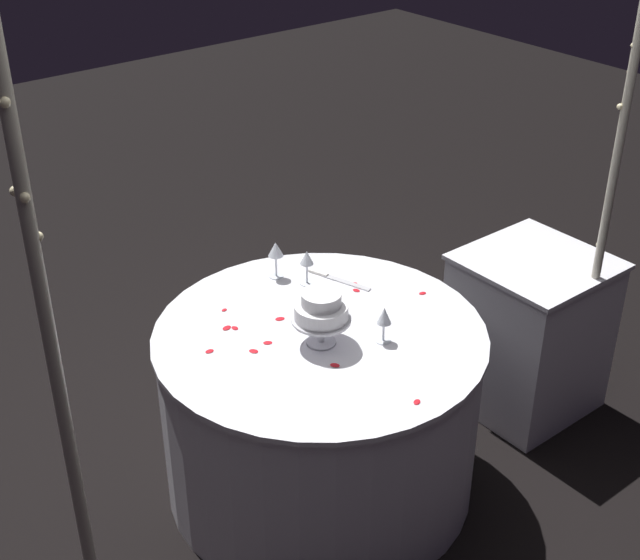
{
  "coord_description": "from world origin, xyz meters",
  "views": [
    {
      "loc": [
        1.74,
        2.18,
        2.57
      ],
      "look_at": [
        0.0,
        0.0,
        0.96
      ],
      "focal_mm": 49.76,
      "sensor_mm": 36.0,
      "label": 1
    }
  ],
  "objects": [
    {
      "name": "ground_plane",
      "position": [
        0.0,
        0.0,
        0.0
      ],
      "size": [
        12.0,
        12.0,
        0.0
      ],
      "primitive_type": "plane",
      "color": "black"
    },
    {
      "name": "decorative_arch",
      "position": [
        0.0,
        0.4,
        1.62
      ],
      "size": [
        2.34,
        0.06,
        2.48
      ],
      "color": "#B7B29E",
      "rests_on": "ground"
    },
    {
      "name": "main_table",
      "position": [
        0.0,
        0.0,
        0.37
      ],
      "size": [
        1.27,
        1.27,
        0.74
      ],
      "color": "white",
      "rests_on": "ground"
    },
    {
      "name": "side_table",
      "position": [
        -1.08,
        0.15,
        0.37
      ],
      "size": [
        0.58,
        0.58,
        0.74
      ],
      "color": "white",
      "rests_on": "ground"
    },
    {
      "name": "tiered_cake",
      "position": [
        0.04,
        0.06,
        0.88
      ],
      "size": [
        0.22,
        0.22,
        0.21
      ],
      "color": "silver",
      "rests_on": "main_table"
    },
    {
      "name": "wine_glass_0",
      "position": [
        -0.12,
        -0.44,
        0.86
      ],
      "size": [
        0.06,
        0.06,
        0.16
      ],
      "color": "silver",
      "rests_on": "main_table"
    },
    {
      "name": "wine_glass_1",
      "position": [
        -0.15,
        0.19,
        0.84
      ],
      "size": [
        0.06,
        0.06,
        0.14
      ],
      "color": "silver",
      "rests_on": "main_table"
    },
    {
      "name": "wine_glass_2",
      "position": [
        -0.19,
        -0.32,
        0.85
      ],
      "size": [
        0.06,
        0.06,
        0.15
      ],
      "color": "silver",
      "rests_on": "main_table"
    },
    {
      "name": "cake_knife",
      "position": [
        -0.3,
        -0.27,
        0.74
      ],
      "size": [
        0.11,
        0.29,
        0.01
      ],
      "color": "silver",
      "rests_on": "main_table"
    },
    {
      "name": "rose_petal_0",
      "position": [
        0.2,
        -0.36,
        0.74
      ],
      "size": [
        0.03,
        0.02,
        0.0
      ],
      "primitive_type": "ellipsoid",
      "rotation": [
        0.0,
        0.0,
        0.27
      ],
      "color": "red",
      "rests_on": "main_table"
    },
    {
      "name": "rose_petal_1",
      "position": [
        -0.19,
        -0.22,
        0.74
      ],
      "size": [
        0.03,
        0.03,
        0.0
      ],
      "primitive_type": "ellipsoid",
      "rotation": [
        0.0,
        0.0,
        4.24
      ],
      "color": "red",
      "rests_on": "main_table"
    },
    {
      "name": "rose_petal_2",
      "position": [
        0.09,
        0.2,
        0.74
      ],
      "size": [
        0.04,
        0.04,
        0.0
      ],
      "primitive_type": "ellipsoid",
      "rotation": [
        0.0,
        0.0,
        2.13
      ],
      "color": "red",
      "rests_on": "main_table"
    },
    {
      "name": "rose_petal_3",
      "position": [
        0.2,
        -0.06,
        0.74
      ],
      "size": [
        0.04,
        0.04,
        0.0
      ],
      "primitive_type": "ellipsoid",
      "rotation": [
        0.0,
        0.0,
        2.55
      ],
      "color": "red",
      "rests_on": "main_table"
    },
    {
      "name": "rose_petal_4",
      "position": [
        -0.13,
        -0.02,
        0.74
      ],
      "size": [
        0.04,
        0.03,
        0.0
      ],
      "primitive_type": "ellipsoid",
      "rotation": [
        0.0,
        0.0,
        3.36
      ],
      "color": "red",
      "rests_on": "main_table"
    },
    {
      "name": "rose_petal_5",
      "position": [
        -0.31,
        -0.15,
        0.74
      ],
      "size": [
        0.03,
        0.04,
        0.0
      ],
      "primitive_type": "ellipsoid",
      "rotation": [
        0.0,
        0.0,
        1.8
      ],
      "color": "red",
      "rests_on": "main_table"
    },
    {
      "name": "rose_petal_6",
      "position": [
        0.24,
        -0.22,
        0.74
      ],
      "size": [
        0.02,
        0.03,
        0.0
      ],
      "primitive_type": "ellipsoid",
      "rotation": [
        0.0,
        0.0,
        1.66
      ],
      "color": "red",
      "rests_on": "main_table"
    },
    {
      "name": "rose_petal_7",
      "position": [
        -0.34,
        -0.2,
        0.74
      ],
      "size": [
        0.03,
        0.03,
        0.0
      ],
      "primitive_type": "ellipsoid",
      "rotation": [
        0.0,
        0.0,
        2.62
      ],
      "color": "red",
      "rests_on": "main_table"
    },
    {
      "name": "rose_petal_8",
      "position": [
        0.01,
        0.54,
        0.74
      ],
      "size": [
        0.04,
        0.03,
        0.0
      ],
      "primitive_type": "ellipsoid",
      "rotation": [
        0.0,
        0.0,
        3.59
      ],
      "color": "red",
      "rests_on": "main_table"
    },
    {
      "name": "rose_petal_9",
      "position": [
        0.26,
        -0.24,
        0.74
      ],
      "size": [
        0.04,
        0.03,
        0.0
      ],
      "primitive_type": "ellipsoid",
      "rotation": [
        0.0,
        0.0,
        3.39
      ],
      "color": "red",
      "rests_on": "main_table"
    },
    {
      "name": "rose_petal_10",
      "position": [
        -0.5,
        0.04,
        0.74
      ],
      "size": [
        0.04,
        0.03,
        0.0
      ],
      "primitive_type": "ellipsoid",
      "rotation": [
        0.0,
        0.0,
        6.02
      ],
      "color": "red",
      "rests_on": "main_table"
    },
    {
      "name": "rose_petal_11",
      "position": [
        0.27,
        -0.05,
        0.74
      ],
      "size": [
        0.04,
        0.04,
        0.0
      ],
      "primitive_type": "ellipsoid",
      "rotation": [
        0.0,
        0.0,
        2.06
      ],
      "color": "red",
      "rests_on": "main_table"
    },
    {
      "name": "rose_petal_12",
      "position": [
        0.06,
        -0.17,
        0.74
      ],
      "size": [
        0.04,
        0.04,
        0.0
      ],
      "primitive_type": "ellipsoid",
      "rotation": [
        0.0,
        0.0,
        5.96
      ],
      "color": "red",
      "rests_on": "main_table"
    },
    {
      "name": "rose_petal_13",
      "position": [
        -0.02,
        -0.07,
        0.74
      ],
      "size": [
        0.04,
        0.04,
        0.0
      ],
      "primitive_type": "ellipsoid",
      "rotation": [
        0.0,
        0.0,
        3.85
      ],
      "color": "red",
      "rests_on": "main_table"
    },
    {
      "name": "rose_petal_14",
      "position": [
        0.39,
        -0.15,
        0.74
      ],
      "size": [
        0.03,
        0.02,
        0.0
      ],
      "primitive_type": "ellipsoid",
      "rotation": [
        0.0,
        0.0,
        6.26
      ],
      "color": "red",
      "rests_on": "main_table"
    }
  ]
}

